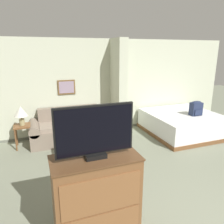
{
  "coord_description": "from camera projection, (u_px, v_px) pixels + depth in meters",
  "views": [
    {
      "loc": [
        -2.13,
        -1.46,
        2.28
      ],
      "look_at": [
        -0.62,
        2.64,
        1.05
      ],
      "focal_mm": 35.0,
      "sensor_mm": 36.0,
      "label": 1
    }
  ],
  "objects": [
    {
      "name": "side_table",
      "position": [
        23.0,
        129.0,
        5.24
      ],
      "size": [
        0.4,
        0.4,
        0.56
      ],
      "color": "brown",
      "rests_on": "ground_plane"
    },
    {
      "name": "tv",
      "position": [
        95.0,
        132.0,
        2.41
      ],
      "size": [
        0.9,
        0.16,
        0.62
      ],
      "color": "black",
      "rests_on": "tv_dresser"
    },
    {
      "name": "backpack",
      "position": [
        196.0,
        108.0,
        5.9
      ],
      "size": [
        0.31,
        0.22,
        0.39
      ],
      "color": "#232D4C",
      "rests_on": "bed"
    },
    {
      "name": "wall_partition_pillar",
      "position": [
        118.0,
        88.0,
        5.97
      ],
      "size": [
        0.24,
        0.71,
        2.6
      ],
      "color": "beige",
      "rests_on": "ground_plane"
    },
    {
      "name": "wall_back",
      "position": [
        110.0,
        86.0,
        6.32
      ],
      "size": [
        7.6,
        0.16,
        2.6
      ],
      "color": "beige",
      "rests_on": "ground_plane"
    },
    {
      "name": "table_lamp",
      "position": [
        21.0,
        112.0,
        5.12
      ],
      "size": [
        0.31,
        0.31,
        0.47
      ],
      "color": "tan",
      "rests_on": "side_table"
    },
    {
      "name": "bed",
      "position": [
        182.0,
        123.0,
        6.22
      ],
      "size": [
        1.89,
        1.93,
        0.58
      ],
      "color": "brown",
      "rests_on": "ground_plane"
    },
    {
      "name": "couch",
      "position": [
        71.0,
        129.0,
        5.72
      ],
      "size": [
        2.08,
        0.84,
        0.83
      ],
      "color": "gray",
      "rests_on": "ground_plane"
    },
    {
      "name": "coffee_table",
      "position": [
        77.0,
        142.0,
        4.76
      ],
      "size": [
        0.72,
        0.46,
        0.41
      ],
      "color": "brown",
      "rests_on": "ground_plane"
    },
    {
      "name": "tv_dresser",
      "position": [
        96.0,
        199.0,
        2.64
      ],
      "size": [
        1.03,
        0.49,
        1.1
      ],
      "color": "brown",
      "rests_on": "ground_plane"
    }
  ]
}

